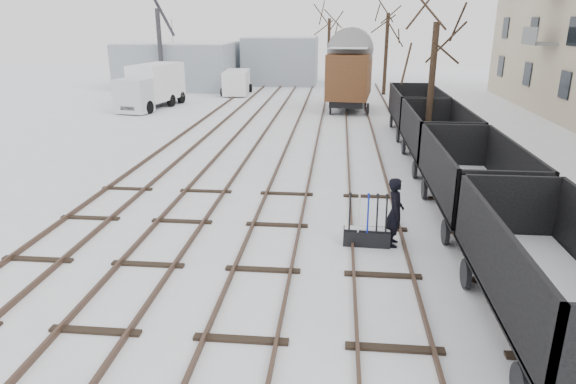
% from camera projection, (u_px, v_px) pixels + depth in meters
% --- Properties ---
extents(ground, '(120.00, 120.00, 0.00)m').
position_uv_depth(ground, '(263.00, 271.00, 12.97)').
color(ground, white).
rests_on(ground, ground).
extents(tracks, '(13.90, 52.00, 0.16)m').
position_uv_depth(tracks, '(302.00, 144.00, 25.85)').
color(tracks, black).
rests_on(tracks, ground).
extents(shed_left, '(10.00, 8.00, 4.10)m').
position_uv_depth(shed_left, '(180.00, 65.00, 47.48)').
color(shed_left, '#9199A3').
rests_on(shed_left, ground).
extents(shed_right, '(7.00, 6.00, 4.50)m').
position_uv_depth(shed_right, '(281.00, 60.00, 50.35)').
color(shed_right, '#9199A3').
rests_on(shed_right, ground).
extents(ground_frame, '(1.32, 0.48, 1.49)m').
position_uv_depth(ground_frame, '(367.00, 236.00, 14.37)').
color(ground_frame, black).
rests_on(ground_frame, ground).
extents(worker, '(0.52, 0.74, 1.96)m').
position_uv_depth(worker, '(395.00, 212.00, 14.17)').
color(worker, black).
rests_on(worker, ground).
extents(freight_wagon_a, '(2.43, 6.08, 2.48)m').
position_uv_depth(freight_wagon_a, '(551.00, 296.00, 9.94)').
color(freight_wagon_a, black).
rests_on(freight_wagon_a, ground).
extents(freight_wagon_b, '(2.43, 6.08, 2.48)m').
position_uv_depth(freight_wagon_b, '(472.00, 191.00, 15.98)').
color(freight_wagon_b, black).
rests_on(freight_wagon_b, ground).
extents(freight_wagon_c, '(2.43, 6.08, 2.48)m').
position_uv_depth(freight_wagon_c, '(436.00, 144.00, 22.02)').
color(freight_wagon_c, black).
rests_on(freight_wagon_c, ground).
extents(freight_wagon_d, '(2.43, 6.08, 2.48)m').
position_uv_depth(freight_wagon_d, '(416.00, 118.00, 28.05)').
color(freight_wagon_d, black).
rests_on(freight_wagon_d, ground).
extents(box_van_wagon, '(3.56, 5.94, 4.32)m').
position_uv_depth(box_van_wagon, '(350.00, 74.00, 35.23)').
color(box_van_wagon, black).
rests_on(box_van_wagon, ground).
extents(lorry, '(2.96, 6.92, 3.04)m').
position_uv_depth(lorry, '(152.00, 86.00, 36.38)').
color(lorry, black).
rests_on(lorry, ground).
extents(panel_van, '(2.33, 4.64, 1.98)m').
position_uv_depth(panel_van, '(237.00, 82.00, 43.33)').
color(panel_van, white).
rests_on(panel_van, ground).
extents(crane, '(1.58, 4.55, 7.82)m').
position_uv_depth(crane, '(162.00, 69.00, 43.49)').
color(crane, '#2E2E33').
rests_on(crane, ground).
extents(tree_near, '(0.30, 0.30, 5.94)m').
position_uv_depth(tree_near, '(431.00, 89.00, 23.72)').
color(tree_near, black).
rests_on(tree_near, ground).
extents(tree_far_left, '(0.30, 0.30, 6.17)m').
position_uv_depth(tree_far_left, '(329.00, 51.00, 51.42)').
color(tree_far_left, black).
rests_on(tree_far_left, ground).
extents(tree_far_right, '(0.30, 0.30, 6.57)m').
position_uv_depth(tree_far_right, '(386.00, 55.00, 42.54)').
color(tree_far_right, black).
rests_on(tree_far_right, ground).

